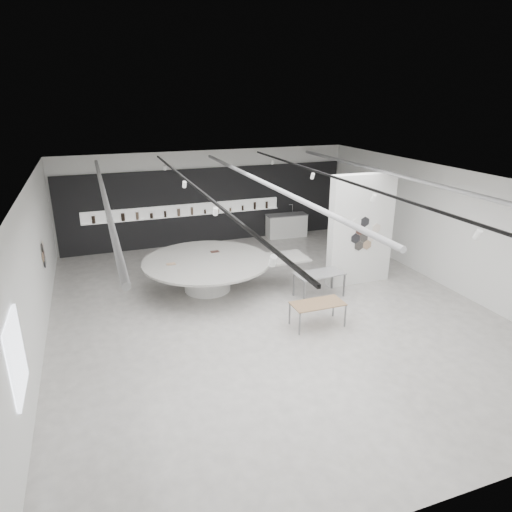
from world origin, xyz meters
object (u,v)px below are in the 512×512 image
object	(u,v)px
partition_column	(361,230)
sample_table_wood	(318,305)
sample_table_stone	(319,275)
kitchen_counter	(286,225)
display_island	(210,270)

from	to	relation	value
partition_column	sample_table_wood	size ratio (longest dim) A/B	2.55
partition_column	sample_table_stone	distance (m)	2.13
sample_table_wood	kitchen_counter	world-z (taller)	kitchen_counter
sample_table_stone	partition_column	bearing A→B (deg)	18.37
sample_table_stone	kitchen_counter	bearing A→B (deg)	75.50
display_island	sample_table_stone	size ratio (longest dim) A/B	3.36
sample_table_wood	sample_table_stone	size ratio (longest dim) A/B	0.93
kitchen_counter	display_island	bearing A→B (deg)	-132.80
sample_table_stone	kitchen_counter	xyz separation A→B (m)	(1.57, 6.08, -0.20)
partition_column	display_island	size ratio (longest dim) A/B	0.70
sample_table_wood	partition_column	bearing A→B (deg)	40.42
sample_table_stone	display_island	bearing A→B (deg)	151.68
partition_column	display_island	bearing A→B (deg)	167.47
partition_column	sample_table_wood	world-z (taller)	partition_column
sample_table_stone	sample_table_wood	bearing A→B (deg)	-118.76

